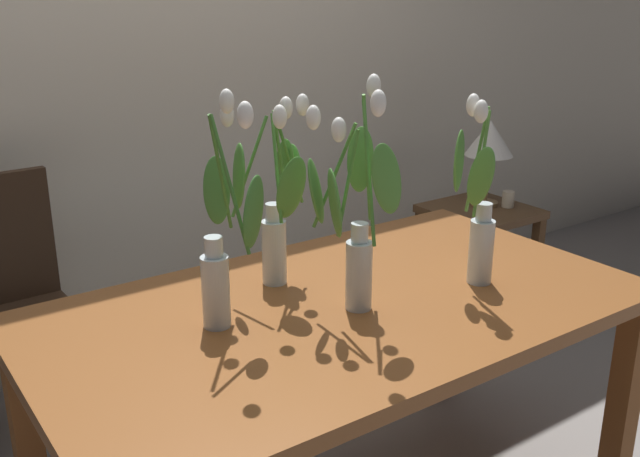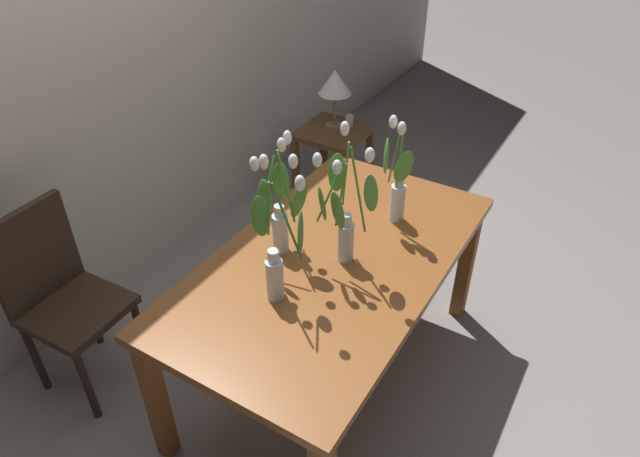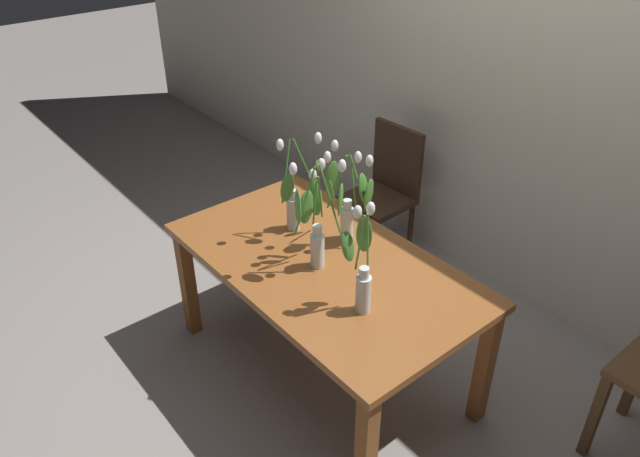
% 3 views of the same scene
% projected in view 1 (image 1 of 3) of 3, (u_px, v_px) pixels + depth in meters
% --- Properties ---
extents(room_wall_rear, '(9.00, 0.10, 2.70)m').
position_uv_depth(room_wall_rear, '(122.00, 33.00, 2.82)').
color(room_wall_rear, beige).
rests_on(room_wall_rear, ground).
extents(dining_table, '(1.60, 0.90, 0.74)m').
position_uv_depth(dining_table, '(342.00, 333.00, 1.93)').
color(dining_table, brown).
rests_on(dining_table, ground).
extents(tulip_vase_0, '(0.24, 0.25, 0.58)m').
position_uv_depth(tulip_vase_0, '(354.00, 221.00, 1.79)').
color(tulip_vase_0, silver).
rests_on(tulip_vase_0, dining_table).
extents(tulip_vase_1, '(0.13, 0.17, 0.52)m').
position_uv_depth(tulip_vase_1, '(478.00, 220.00, 1.96)').
color(tulip_vase_1, silver).
rests_on(tulip_vase_1, dining_table).
extents(tulip_vase_2, '(0.27, 0.24, 0.51)m').
position_uv_depth(tulip_vase_2, '(275.00, 207.00, 1.95)').
color(tulip_vase_2, silver).
rests_on(tulip_vase_2, dining_table).
extents(tulip_vase_3, '(0.15, 0.25, 0.56)m').
position_uv_depth(tulip_vase_3, '(222.00, 254.00, 1.72)').
color(tulip_vase_3, silver).
rests_on(tulip_vase_3, dining_table).
extents(dining_chair, '(0.42, 0.42, 0.93)m').
position_uv_depth(dining_chair, '(9.00, 298.00, 2.45)').
color(dining_chair, '#382619').
rests_on(dining_chair, ground).
extents(side_table, '(0.44, 0.44, 0.55)m').
position_uv_depth(side_table, '(479.00, 232.00, 3.38)').
color(side_table, brown).
rests_on(side_table, ground).
extents(table_lamp, '(0.22, 0.22, 0.40)m').
position_uv_depth(table_lamp, '(489.00, 141.00, 3.28)').
color(table_lamp, olive).
rests_on(table_lamp, side_table).
extents(pillar_candle, '(0.06, 0.06, 0.07)m').
position_uv_depth(pillar_candle, '(508.00, 199.00, 3.34)').
color(pillar_candle, beige).
rests_on(pillar_candle, side_table).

